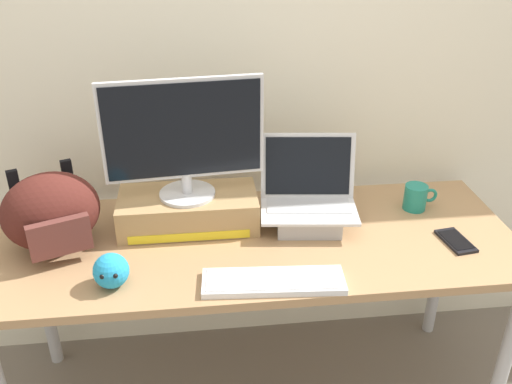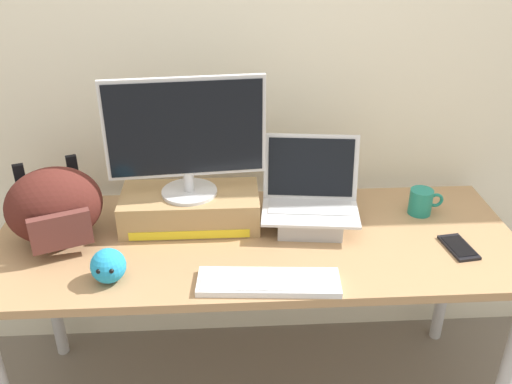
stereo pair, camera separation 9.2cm
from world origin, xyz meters
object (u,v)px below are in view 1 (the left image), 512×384
Objects in this scene: coffee_mug at (416,197)px; external_keyboard at (273,281)px; plush_toy at (111,271)px; toner_box_yellow at (188,210)px; messenger_backpack at (51,212)px; cell_phone at (456,241)px; desktop_monitor at (184,138)px; open_laptop at (308,208)px.

external_keyboard is at bearing -146.10° from coffee_mug.
toner_box_yellow is at bearing 54.79° from plush_toy.
cell_phone is at bearing -26.84° from messenger_backpack.
desktop_monitor reaches higher than open_laptop.
external_keyboard is 2.72× the size of cell_phone.
messenger_backpack is at bearing 166.10° from cell_phone.
open_laptop is at bearing 67.34° from external_keyboard.
desktop_monitor is 0.98m from cell_phone.
open_laptop is 0.43m from coffee_mug.
coffee_mug is at bearing 94.65° from cell_phone.
messenger_backpack is (-0.86, -0.05, 0.07)m from open_laptop.
messenger_backpack is at bearing -175.28° from coffee_mug.
open_laptop is at bearing -5.47° from toner_box_yellow.
open_laptop reaches higher than coffee_mug.
plush_toy is at bearing -70.35° from messenger_backpack.
coffee_mug is at bearing 38.05° from external_keyboard.
external_keyboard is 0.49m from plush_toy.
coffee_mug is 1.13m from plush_toy.
open_laptop is at bearing 151.04° from cell_phone.
coffee_mug is (0.84, 0.02, -0.29)m from desktop_monitor.
plush_toy is (-1.13, -0.11, 0.05)m from cell_phone.
desktop_monitor reaches higher than toner_box_yellow.
open_laptop is 0.71m from plush_toy.
messenger_backpack is (-0.44, -0.09, -0.20)m from desktop_monitor.
desktop_monitor reaches higher than coffee_mug.
cell_phone is (0.48, -0.18, -0.06)m from open_laptop.
external_keyboard is at bearing -174.43° from cell_phone.
coffee_mug is (0.84, 0.02, -0.01)m from toner_box_yellow.
desktop_monitor reaches higher than external_keyboard.
cell_phone is (0.65, 0.16, -0.01)m from external_keyboard.
toner_box_yellow reaches higher than external_keyboard.
open_laptop is 2.84× the size of coffee_mug.
external_keyboard is 0.76m from messenger_backpack.
open_laptop is 0.38m from external_keyboard.
open_laptop is (0.42, -0.04, 0.00)m from toner_box_yellow.
open_laptop is 0.87m from messenger_backpack.
open_laptop reaches higher than external_keyboard.
plush_toy is (-0.23, -0.33, -0.01)m from toner_box_yellow.
plush_toy is at bearing -149.60° from open_laptop.
open_laptop is 3.34× the size of plush_toy.
messenger_backpack reaches higher than cell_phone.
desktop_monitor is 1.42× the size of messenger_backpack.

